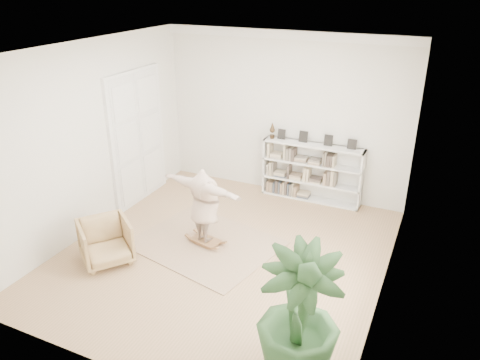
# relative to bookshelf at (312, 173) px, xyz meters

# --- Properties ---
(floor) EXTENTS (6.00, 6.00, 0.00)m
(floor) POSITION_rel_bookshelf_xyz_m (-0.74, -2.82, -0.64)
(floor) COLOR #9B7B50
(floor) RESTS_ON ground
(room_shell) EXTENTS (6.00, 6.00, 6.00)m
(room_shell) POSITION_rel_bookshelf_xyz_m (-0.74, 0.12, 2.87)
(room_shell) COLOR silver
(room_shell) RESTS_ON floor
(doors) EXTENTS (0.09, 1.78, 2.92)m
(doors) POSITION_rel_bookshelf_xyz_m (-3.45, -1.52, 0.76)
(doors) COLOR white
(doors) RESTS_ON floor
(bookshelf) EXTENTS (2.20, 0.35, 1.64)m
(bookshelf) POSITION_rel_bookshelf_xyz_m (0.00, 0.00, 0.00)
(bookshelf) COLOR silver
(bookshelf) RESTS_ON floor
(armchair) EXTENTS (1.17, 1.16, 0.77)m
(armchair) POSITION_rel_bookshelf_xyz_m (-2.52, -3.87, -0.25)
(armchair) COLOR tan
(armchair) RESTS_ON floor
(rug) EXTENTS (2.87, 2.50, 0.02)m
(rug) POSITION_rel_bookshelf_xyz_m (-1.21, -2.67, -0.63)
(rug) COLOR tan
(rug) RESTS_ON floor
(rocker_board) EXTENTS (0.61, 0.44, 0.12)m
(rocker_board) POSITION_rel_bookshelf_xyz_m (-1.21, -2.67, -0.56)
(rocker_board) COLOR #8F5B39
(rocker_board) RESTS_ON rug
(person) EXTENTS (1.82, 0.85, 1.43)m
(person) POSITION_rel_bookshelf_xyz_m (-1.21, -2.67, 0.22)
(person) COLOR #BEA08E
(person) RESTS_ON rocker_board
(houseplant) EXTENTS (1.34, 1.34, 1.81)m
(houseplant) POSITION_rel_bookshelf_xyz_m (1.30, -4.91, 0.27)
(houseplant) COLOR #294F27
(houseplant) RESTS_ON floor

